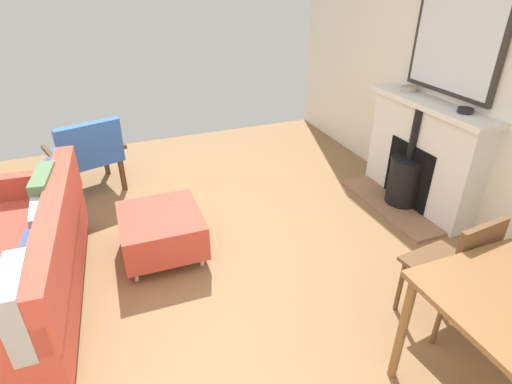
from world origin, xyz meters
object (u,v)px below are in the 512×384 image
object	(u,v)px
fireplace	(419,160)
mantel_bowl_near	(409,89)
ottoman	(162,230)
mantel_bowl_far	(465,110)
sofa	(26,262)
dining_chair_near_fireplace	(458,266)
armchair_accent	(87,151)

from	to	relation	value
fireplace	mantel_bowl_near	bearing A→B (deg)	-96.46
ottoman	mantel_bowl_far	bearing A→B (deg)	170.49
mantel_bowl_near	sofa	xyz separation A→B (m)	(3.40, 0.50, -0.69)
dining_chair_near_fireplace	sofa	bearing A→B (deg)	-26.12
fireplace	mantel_bowl_near	world-z (taller)	mantel_bowl_near
mantel_bowl_far	ottoman	xyz separation A→B (m)	(2.48, -0.42, -0.81)
sofa	armchair_accent	xyz separation A→B (m)	(-0.45, -1.54, 0.10)
fireplace	mantel_bowl_far	size ratio (longest dim) A/B	10.63
sofa	armchair_accent	distance (m)	1.61
armchair_accent	mantel_bowl_far	bearing A→B (deg)	149.67
armchair_accent	ottoman	bearing A→B (deg)	109.78
armchair_accent	dining_chair_near_fireplace	bearing A→B (deg)	126.21
mantel_bowl_far	armchair_accent	bearing A→B (deg)	-30.33
sofa	mantel_bowl_far	bearing A→B (deg)	176.90
mantel_bowl_near	armchair_accent	world-z (taller)	mantel_bowl_near
ottoman	armchair_accent	world-z (taller)	armchair_accent
fireplace	sofa	distance (m)	3.37
mantel_bowl_far	ottoman	distance (m)	2.64
mantel_bowl_far	mantel_bowl_near	bearing A→B (deg)	-90.00
mantel_bowl_near	sofa	distance (m)	3.51
dining_chair_near_fireplace	mantel_bowl_near	bearing A→B (deg)	-118.63
fireplace	armchair_accent	world-z (taller)	fireplace
armchair_accent	dining_chair_near_fireplace	distance (m)	3.41
mantel_bowl_near	ottoman	world-z (taller)	mantel_bowl_near
mantel_bowl_near	ottoman	distance (m)	2.62
mantel_bowl_near	armchair_accent	distance (m)	3.18
mantel_bowl_far	sofa	size ratio (longest dim) A/B	0.07
mantel_bowl_far	armchair_accent	xyz separation A→B (m)	(2.95, -1.72, -0.59)
mantel_bowl_near	ottoman	xyz separation A→B (m)	(2.48, 0.27, -0.82)
ottoman	dining_chair_near_fireplace	size ratio (longest dim) A/B	0.79
ottoman	dining_chair_near_fireplace	xyz separation A→B (m)	(-1.54, 1.44, 0.27)
fireplace	mantel_bowl_far	xyz separation A→B (m)	(-0.04, 0.34, 0.58)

